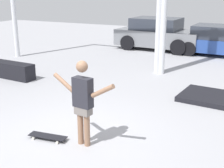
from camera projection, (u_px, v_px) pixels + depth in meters
ground_plane at (75, 137)px, 6.23m from camera, size 36.00×36.00×0.00m
skateboarder at (83, 99)px, 5.69m from camera, size 1.38×0.27×1.64m
skateboard at (48, 136)px, 6.14m from camera, size 0.80×0.31×0.08m
grind_box at (6, 69)px, 10.42m from camera, size 2.25×0.61×0.52m
parked_car_grey at (158, 34)px, 15.01m from camera, size 4.09×2.17×1.50m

